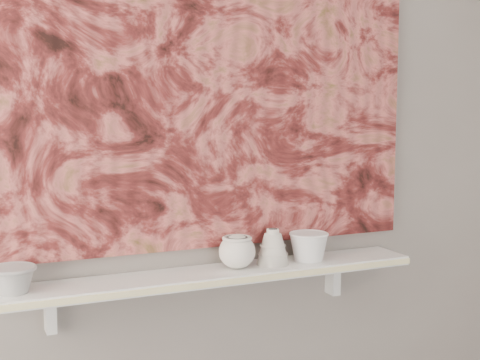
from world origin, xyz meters
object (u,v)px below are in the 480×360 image
painting (201,77)px  bowl_grey (12,279)px  shelf (211,276)px  cup_cream (237,252)px  bell_vessel (273,247)px  bowl_white (309,246)px

painting → bowl_grey: painting is taller
shelf → bowl_grey: bowl_grey is taller
bowl_grey → cup_cream: 0.69m
cup_cream → bell_vessel: size_ratio=1.00×
bowl_grey → cup_cream: (0.69, 0.00, 0.01)m
shelf → painting: 0.63m
bowl_grey → cup_cream: size_ratio=1.15×
bowl_grey → painting: bearing=7.7°
painting → cup_cream: 0.57m
bell_vessel → cup_cream: bearing=180.0°
shelf → cup_cream: 0.11m
bowl_grey → bowl_white: size_ratio=1.02×
cup_cream → bell_vessel: bell_vessel is taller
shelf → cup_cream: cup_cream is taller
shelf → bowl_white: bearing=0.0°
painting → cup_cream: size_ratio=12.66×
shelf → cup_cream: bearing=0.0°
bowl_white → bowl_grey: bearing=180.0°
bowl_grey → bell_vessel: bell_vessel is taller
bell_vessel → painting: bearing=159.7°
bowl_grey → cup_cream: cup_cream is taller
shelf → cup_cream: (0.09, 0.00, 0.07)m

